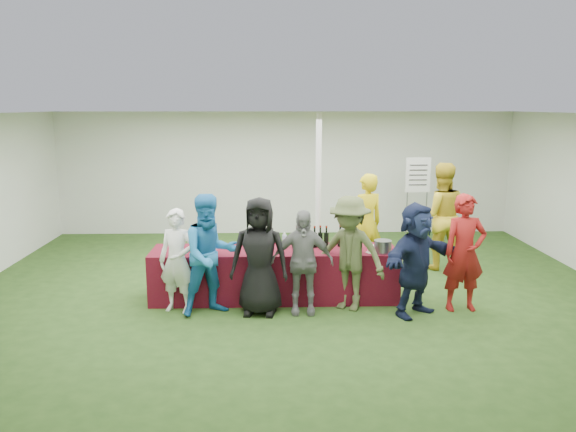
{
  "coord_description": "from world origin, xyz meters",
  "views": [
    {
      "loc": [
        -0.31,
        -8.37,
        2.83
      ],
      "look_at": [
        -0.07,
        -0.39,
        1.25
      ],
      "focal_mm": 35.0,
      "sensor_mm": 36.0,
      "label": 1
    }
  ],
  "objects_px": {
    "staff_pourer": "(366,223)",
    "customer_3": "(302,262)",
    "customer_4": "(349,253)",
    "customer_5": "(416,259)",
    "wine_list_sign": "(418,182)",
    "customer_2": "(259,256)",
    "customer_0": "(177,261)",
    "customer_1": "(210,255)",
    "dump_bucket": "(383,246)",
    "staff_back": "(440,216)",
    "customer_6": "(464,253)",
    "serving_table": "(275,274)"
  },
  "relations": [
    {
      "from": "staff_pourer",
      "to": "customer_3",
      "type": "distance_m",
      "value": 2.26
    },
    {
      "from": "customer_4",
      "to": "customer_5",
      "type": "distance_m",
      "value": 0.91
    },
    {
      "from": "wine_list_sign",
      "to": "customer_2",
      "type": "bearing_deg",
      "value": -129.57
    },
    {
      "from": "staff_pourer",
      "to": "customer_4",
      "type": "xyz_separation_m",
      "value": [
        -0.53,
        -1.78,
        -0.05
      ]
    },
    {
      "from": "staff_pourer",
      "to": "customer_0",
      "type": "bearing_deg",
      "value": 9.1
    },
    {
      "from": "customer_1",
      "to": "dump_bucket",
      "type": "bearing_deg",
      "value": -16.52
    },
    {
      "from": "wine_list_sign",
      "to": "customer_2",
      "type": "height_order",
      "value": "wine_list_sign"
    },
    {
      "from": "dump_bucket",
      "to": "customer_1",
      "type": "distance_m",
      "value": 2.45
    },
    {
      "from": "wine_list_sign",
      "to": "customer_1",
      "type": "height_order",
      "value": "wine_list_sign"
    },
    {
      "from": "customer_1",
      "to": "customer_4",
      "type": "xyz_separation_m",
      "value": [
        1.91,
        0.12,
        -0.03
      ]
    },
    {
      "from": "customer_1",
      "to": "customer_5",
      "type": "height_order",
      "value": "customer_1"
    },
    {
      "from": "dump_bucket",
      "to": "customer_3",
      "type": "xyz_separation_m",
      "value": [
        -1.18,
        -0.38,
        -0.11
      ]
    },
    {
      "from": "staff_pourer",
      "to": "customer_3",
      "type": "bearing_deg",
      "value": 35.52
    },
    {
      "from": "customer_1",
      "to": "customer_4",
      "type": "distance_m",
      "value": 1.92
    },
    {
      "from": "staff_back",
      "to": "customer_0",
      "type": "xyz_separation_m",
      "value": [
        -4.24,
        -1.99,
        -0.21
      ]
    },
    {
      "from": "wine_list_sign",
      "to": "customer_6",
      "type": "relative_size",
      "value": 1.09
    },
    {
      "from": "customer_5",
      "to": "staff_pourer",
      "type": "bearing_deg",
      "value": 62.11
    },
    {
      "from": "serving_table",
      "to": "customer_4",
      "type": "bearing_deg",
      "value": -24.08
    },
    {
      "from": "customer_1",
      "to": "customer_2",
      "type": "relative_size",
      "value": 1.03
    },
    {
      "from": "customer_3",
      "to": "staff_back",
      "type": "bearing_deg",
      "value": 41.94
    },
    {
      "from": "customer_4",
      "to": "customer_5",
      "type": "relative_size",
      "value": 1.03
    },
    {
      "from": "dump_bucket",
      "to": "wine_list_sign",
      "type": "xyz_separation_m",
      "value": [
        1.37,
        3.41,
        0.48
      ]
    },
    {
      "from": "wine_list_sign",
      "to": "customer_1",
      "type": "distance_m",
      "value": 5.37
    },
    {
      "from": "staff_back",
      "to": "customer_3",
      "type": "distance_m",
      "value": 3.29
    },
    {
      "from": "customer_3",
      "to": "customer_5",
      "type": "relative_size",
      "value": 0.93
    },
    {
      "from": "staff_pourer",
      "to": "staff_back",
      "type": "relative_size",
      "value": 0.92
    },
    {
      "from": "serving_table",
      "to": "customer_6",
      "type": "xyz_separation_m",
      "value": [
        2.63,
        -0.54,
        0.45
      ]
    },
    {
      "from": "wine_list_sign",
      "to": "dump_bucket",
      "type": "bearing_deg",
      "value": -111.87
    },
    {
      "from": "staff_pourer",
      "to": "customer_4",
      "type": "height_order",
      "value": "staff_pourer"
    },
    {
      "from": "dump_bucket",
      "to": "customer_1",
      "type": "xyz_separation_m",
      "value": [
        -2.43,
        -0.36,
        -0.01
      ]
    },
    {
      "from": "customer_4",
      "to": "customer_5",
      "type": "xyz_separation_m",
      "value": [
        0.87,
        -0.25,
        -0.02
      ]
    },
    {
      "from": "customer_6",
      "to": "customer_4",
      "type": "bearing_deg",
      "value": 173.07
    },
    {
      "from": "customer_2",
      "to": "customer_6",
      "type": "height_order",
      "value": "customer_6"
    },
    {
      "from": "wine_list_sign",
      "to": "customer_6",
      "type": "bearing_deg",
      "value": -94.45
    },
    {
      "from": "staff_back",
      "to": "customer_6",
      "type": "distance_m",
      "value": 2.08
    },
    {
      "from": "customer_4",
      "to": "customer_1",
      "type": "bearing_deg",
      "value": -147.75
    },
    {
      "from": "customer_4",
      "to": "staff_back",
      "type": "bearing_deg",
      "value": 75.49
    },
    {
      "from": "customer_2",
      "to": "customer_4",
      "type": "relative_size",
      "value": 1.01
    },
    {
      "from": "wine_list_sign",
      "to": "customer_0",
      "type": "distance_m",
      "value": 5.65
    },
    {
      "from": "wine_list_sign",
      "to": "customer_3",
      "type": "bearing_deg",
      "value": -123.9
    },
    {
      "from": "dump_bucket",
      "to": "customer_6",
      "type": "distance_m",
      "value": 1.12
    },
    {
      "from": "customer_0",
      "to": "customer_1",
      "type": "relative_size",
      "value": 0.87
    },
    {
      "from": "wine_list_sign",
      "to": "customer_5",
      "type": "bearing_deg",
      "value": -104.51
    },
    {
      "from": "staff_pourer",
      "to": "customer_4",
      "type": "relative_size",
      "value": 1.06
    },
    {
      "from": "customer_1",
      "to": "customer_6",
      "type": "distance_m",
      "value": 3.5
    },
    {
      "from": "serving_table",
      "to": "customer_0",
      "type": "bearing_deg",
      "value": -160.3
    },
    {
      "from": "staff_back",
      "to": "customer_4",
      "type": "height_order",
      "value": "staff_back"
    },
    {
      "from": "customer_0",
      "to": "customer_4",
      "type": "distance_m",
      "value": 2.38
    },
    {
      "from": "wine_list_sign",
      "to": "customer_4",
      "type": "relative_size",
      "value": 1.12
    },
    {
      "from": "staff_back",
      "to": "customer_1",
      "type": "bearing_deg",
      "value": 30.74
    }
  ]
}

